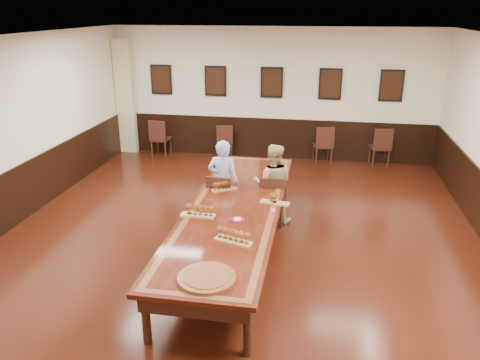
% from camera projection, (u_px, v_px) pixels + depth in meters
% --- Properties ---
extents(floor, '(8.00, 10.00, 0.02)m').
position_uv_depth(floor, '(235.00, 250.00, 7.43)').
color(floor, black).
rests_on(floor, ground).
extents(ceiling, '(8.00, 10.00, 0.02)m').
position_uv_depth(ceiling, '(234.00, 40.00, 6.31)').
color(ceiling, white).
rests_on(ceiling, floor).
extents(wall_back, '(8.00, 0.02, 3.20)m').
position_uv_depth(wall_back, '(272.00, 94.00, 11.50)').
color(wall_back, '#EFE9C8').
rests_on(wall_back, floor).
extents(chair_man, '(0.48, 0.52, 0.95)m').
position_uv_depth(chair_man, '(222.00, 199.00, 8.16)').
color(chair_man, black).
rests_on(chair_man, floor).
extents(chair_woman, '(0.45, 0.49, 0.91)m').
position_uv_depth(chair_woman, '(272.00, 199.00, 8.19)').
color(chair_woman, black).
rests_on(chair_woman, floor).
extents(spare_chair_a, '(0.48, 0.52, 0.96)m').
position_uv_depth(spare_chair_a, '(161.00, 138.00, 11.96)').
color(spare_chair_a, black).
rests_on(spare_chair_a, floor).
extents(spare_chair_b, '(0.50, 0.52, 0.86)m').
position_uv_depth(spare_chair_b, '(224.00, 140.00, 11.91)').
color(spare_chair_b, black).
rests_on(spare_chair_b, floor).
extents(spare_chair_c, '(0.53, 0.56, 0.94)m').
position_uv_depth(spare_chair_c, '(323.00, 144.00, 11.41)').
color(spare_chair_c, black).
rests_on(spare_chair_c, floor).
extents(spare_chair_d, '(0.51, 0.55, 0.95)m').
position_uv_depth(spare_chair_d, '(380.00, 146.00, 11.23)').
color(spare_chair_d, black).
rests_on(spare_chair_d, floor).
extents(person_man, '(0.58, 0.40, 1.51)m').
position_uv_depth(person_man, '(223.00, 182.00, 8.15)').
color(person_man, '#5367D0').
rests_on(person_man, floor).
extents(person_woman, '(0.74, 0.59, 1.43)m').
position_uv_depth(person_woman, '(273.00, 184.00, 8.19)').
color(person_woman, tan).
rests_on(person_woman, floor).
extents(pink_phone, '(0.10, 0.14, 0.01)m').
position_uv_depth(pink_phone, '(273.00, 210.00, 7.03)').
color(pink_phone, '#F25085').
rests_on(pink_phone, conference_table).
extents(curtain, '(0.45, 0.18, 2.90)m').
position_uv_depth(curtain, '(125.00, 97.00, 11.98)').
color(curtain, '#C9C18A').
rests_on(curtain, floor).
extents(wainscoting, '(8.00, 10.00, 1.00)m').
position_uv_depth(wainscoting, '(234.00, 221.00, 7.25)').
color(wainscoting, black).
rests_on(wainscoting, floor).
extents(conference_table, '(1.40, 5.00, 0.76)m').
position_uv_depth(conference_table, '(234.00, 215.00, 7.22)').
color(conference_table, black).
rests_on(conference_table, floor).
extents(posters, '(6.14, 0.04, 0.74)m').
position_uv_depth(posters, '(272.00, 82.00, 11.32)').
color(posters, black).
rests_on(posters, wall_back).
extents(flight_a, '(0.43, 0.34, 0.16)m').
position_uv_depth(flight_a, '(224.00, 186.00, 7.78)').
color(flight_a, '#A77C46').
rests_on(flight_a, conference_table).
extents(flight_b, '(0.48, 0.21, 0.17)m').
position_uv_depth(flight_b, '(274.00, 199.00, 7.24)').
color(flight_b, '#A77C46').
rests_on(flight_b, conference_table).
extents(flight_c, '(0.51, 0.17, 0.19)m').
position_uv_depth(flight_c, '(198.00, 211.00, 6.79)').
color(flight_c, '#A77C46').
rests_on(flight_c, conference_table).
extents(flight_d, '(0.53, 0.30, 0.19)m').
position_uv_depth(flight_d, '(233.00, 236.00, 6.05)').
color(flight_d, '#A77C46').
rests_on(flight_d, conference_table).
extents(red_plate_grp, '(0.21, 0.21, 0.03)m').
position_uv_depth(red_plate_grp, '(237.00, 220.00, 6.70)').
color(red_plate_grp, '#B00B2F').
rests_on(red_plate_grp, conference_table).
extents(carved_platter, '(0.70, 0.70, 0.05)m').
position_uv_depth(carved_platter, '(207.00, 278.00, 5.24)').
color(carved_platter, '#5E2F12').
rests_on(carved_platter, conference_table).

